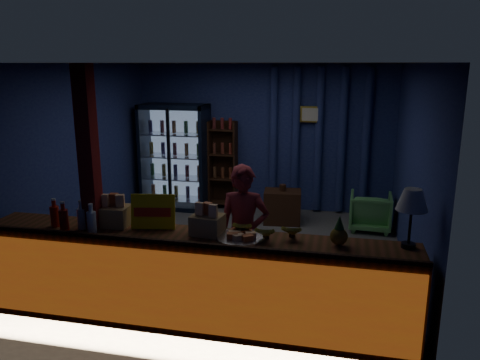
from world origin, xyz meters
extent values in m
plane|color=#515154|center=(0.00, 0.00, 0.00)|extent=(4.60, 4.60, 0.00)
plane|color=navy|center=(0.00, 2.20, 1.30)|extent=(4.60, 0.00, 4.60)
plane|color=navy|center=(0.00, -2.20, 1.30)|extent=(4.60, 0.00, 4.60)
plane|color=navy|center=(-2.30, 0.00, 1.30)|extent=(0.00, 4.40, 4.40)
plane|color=navy|center=(2.30, 0.00, 1.30)|extent=(0.00, 4.40, 4.40)
plane|color=#472D19|center=(0.00, 0.00, 2.60)|extent=(4.60, 4.60, 0.00)
cube|color=brown|center=(0.00, -1.90, 0.47)|extent=(4.40, 0.55, 0.95)
cube|color=red|center=(0.00, -2.19, 0.47)|extent=(4.35, 0.02, 0.81)
cube|color=#351E11|center=(0.00, -2.17, 0.97)|extent=(4.40, 0.04, 0.04)
cube|color=maroon|center=(-1.05, -1.90, 1.30)|extent=(0.16, 0.16, 2.60)
cube|color=black|center=(-1.55, 2.12, 0.95)|extent=(1.20, 0.06, 1.90)
cube|color=black|center=(-2.12, 1.85, 0.95)|extent=(0.06, 0.60, 1.90)
cube|color=black|center=(-0.98, 1.85, 0.95)|extent=(0.06, 0.60, 1.90)
cube|color=black|center=(-1.55, 1.85, 1.86)|extent=(1.20, 0.60, 0.08)
cube|color=black|center=(-1.55, 1.85, 0.04)|extent=(1.20, 0.60, 0.08)
cube|color=#99B2D8|center=(-1.55, 2.07, 0.95)|extent=(1.08, 0.02, 1.74)
cube|color=white|center=(-1.55, 1.57, 0.95)|extent=(1.12, 0.02, 1.78)
cube|color=black|center=(-1.55, 1.55, 0.95)|extent=(0.05, 0.05, 1.80)
cube|color=silver|center=(-1.55, 1.85, 0.17)|extent=(1.08, 0.48, 0.02)
cylinder|color=#B7531A|center=(-2.00, 1.85, 0.30)|extent=(0.07, 0.07, 0.22)
cylinder|color=#1B6D25|center=(-1.77, 1.85, 0.30)|extent=(0.07, 0.07, 0.22)
cylinder|color=#A57F19|center=(-1.55, 1.85, 0.30)|extent=(0.07, 0.07, 0.22)
cylinder|color=navy|center=(-1.32, 1.85, 0.30)|extent=(0.07, 0.07, 0.22)
cylinder|color=maroon|center=(-1.10, 1.85, 0.30)|extent=(0.07, 0.07, 0.22)
cube|color=silver|center=(-1.55, 1.85, 0.57)|extent=(1.08, 0.48, 0.02)
cylinder|color=#1B6D25|center=(-2.00, 1.85, 0.70)|extent=(0.07, 0.07, 0.22)
cylinder|color=#A57F19|center=(-1.77, 1.85, 0.70)|extent=(0.07, 0.07, 0.22)
cylinder|color=navy|center=(-1.55, 1.85, 0.70)|extent=(0.07, 0.07, 0.22)
cylinder|color=maroon|center=(-1.32, 1.85, 0.70)|extent=(0.07, 0.07, 0.22)
cylinder|color=#B7531A|center=(-1.10, 1.85, 0.70)|extent=(0.07, 0.07, 0.22)
cube|color=silver|center=(-1.55, 1.85, 0.97)|extent=(1.08, 0.48, 0.02)
cylinder|color=#A57F19|center=(-2.00, 1.85, 1.10)|extent=(0.07, 0.07, 0.22)
cylinder|color=navy|center=(-1.77, 1.85, 1.10)|extent=(0.07, 0.07, 0.22)
cylinder|color=maroon|center=(-1.55, 1.85, 1.10)|extent=(0.07, 0.07, 0.22)
cylinder|color=#B7531A|center=(-1.32, 1.85, 1.10)|extent=(0.07, 0.07, 0.22)
cylinder|color=#1B6D25|center=(-1.10, 1.85, 1.10)|extent=(0.07, 0.07, 0.22)
cube|color=silver|center=(-1.55, 1.85, 1.37)|extent=(1.08, 0.48, 0.02)
cylinder|color=navy|center=(-2.00, 1.85, 1.50)|extent=(0.07, 0.07, 0.22)
cylinder|color=maroon|center=(-1.77, 1.85, 1.50)|extent=(0.07, 0.07, 0.22)
cylinder|color=#B7531A|center=(-1.55, 1.85, 1.50)|extent=(0.07, 0.07, 0.22)
cylinder|color=#1B6D25|center=(-1.32, 1.85, 1.50)|extent=(0.07, 0.07, 0.22)
cylinder|color=#A57F19|center=(-1.10, 1.85, 1.50)|extent=(0.07, 0.07, 0.22)
cube|color=#351E11|center=(-0.70, 2.15, 0.80)|extent=(0.50, 0.02, 1.60)
cube|color=#351E11|center=(-0.93, 2.02, 0.80)|extent=(0.03, 0.28, 1.60)
cube|color=#351E11|center=(-0.46, 2.02, 0.80)|extent=(0.03, 0.28, 1.60)
cube|color=#351E11|center=(-0.70, 2.02, 0.10)|extent=(0.46, 0.26, 0.02)
cube|color=#351E11|center=(-0.70, 2.02, 0.55)|extent=(0.46, 0.26, 0.02)
cube|color=#351E11|center=(-0.70, 2.02, 1.00)|extent=(0.46, 0.26, 0.02)
cube|color=#351E11|center=(-0.70, 2.02, 1.45)|extent=(0.46, 0.26, 0.02)
cylinder|color=navy|center=(0.20, 2.14, 1.30)|extent=(0.14, 0.14, 2.50)
cylinder|color=navy|center=(0.60, 2.14, 1.30)|extent=(0.14, 0.14, 2.50)
cylinder|color=navy|center=(1.00, 2.14, 1.30)|extent=(0.14, 0.14, 2.50)
cylinder|color=navy|center=(1.40, 2.14, 1.30)|extent=(0.14, 0.14, 2.50)
cylinder|color=navy|center=(1.80, 2.14, 1.30)|extent=(0.14, 0.14, 2.50)
cube|color=gold|center=(0.85, 2.10, 1.75)|extent=(0.36, 0.03, 0.28)
cube|color=silver|center=(0.85, 2.08, 1.75)|extent=(0.30, 0.01, 0.22)
imported|color=maroon|center=(0.40, -1.31, 0.77)|extent=(0.59, 0.42, 1.55)
imported|color=#5CB75B|center=(1.90, 1.38, 0.30)|extent=(0.66, 0.68, 0.60)
cube|color=#351E11|center=(0.48, 1.41, 0.27)|extent=(0.65, 0.50, 0.55)
cylinder|color=#351E11|center=(0.48, 1.41, 0.60)|extent=(0.11, 0.11, 0.11)
cube|color=yellow|center=(-0.44, -1.79, 1.13)|extent=(0.46, 0.17, 0.36)
cube|color=red|center=(-0.44, -1.81, 1.13)|extent=(0.37, 0.09, 0.09)
cylinder|color=red|center=(-1.45, -1.97, 1.06)|extent=(0.09, 0.09, 0.22)
cylinder|color=red|center=(-1.45, -1.97, 1.21)|extent=(0.04, 0.04, 0.08)
cylinder|color=white|center=(-1.45, -1.97, 1.24)|extent=(0.05, 0.05, 0.02)
cylinder|color=red|center=(-1.30, -2.05, 1.06)|extent=(0.09, 0.09, 0.22)
cylinder|color=red|center=(-1.30, -2.05, 1.21)|extent=(0.04, 0.04, 0.08)
cylinder|color=white|center=(-1.30, -2.05, 1.24)|extent=(0.05, 0.05, 0.02)
cylinder|color=silver|center=(-1.14, -1.97, 1.06)|extent=(0.09, 0.09, 0.22)
cylinder|color=silver|center=(-1.14, -1.97, 1.21)|extent=(0.04, 0.04, 0.08)
cylinder|color=white|center=(-1.14, -1.97, 1.24)|extent=(0.05, 0.05, 0.02)
cylinder|color=silver|center=(-0.99, -2.05, 1.06)|extent=(0.09, 0.09, 0.22)
cylinder|color=silver|center=(-0.99, -2.05, 1.21)|extent=(0.04, 0.04, 0.08)
cylinder|color=white|center=(-0.99, -2.05, 1.24)|extent=(0.05, 0.05, 0.02)
cube|color=tan|center=(0.15, -1.83, 1.05)|extent=(0.33, 0.28, 0.20)
cube|color=orange|center=(0.08, -1.82, 1.21)|extent=(0.09, 0.06, 0.12)
cube|color=#CA5C25|center=(0.15, -1.83, 1.21)|extent=(0.09, 0.06, 0.12)
cube|color=orange|center=(0.23, -1.84, 1.21)|extent=(0.09, 0.06, 0.12)
cube|color=tan|center=(-0.87, -1.79, 1.05)|extent=(0.33, 0.27, 0.21)
cube|color=orange|center=(-0.95, -1.80, 1.22)|extent=(0.09, 0.06, 0.13)
cube|color=#CA5C25|center=(-0.87, -1.79, 1.22)|extent=(0.09, 0.06, 0.13)
cube|color=orange|center=(-0.79, -1.79, 1.22)|extent=(0.09, 0.06, 0.13)
cylinder|color=silver|center=(0.50, -1.90, 0.96)|extent=(0.48, 0.48, 0.03)
cube|color=orange|center=(0.59, -1.90, 1.00)|extent=(0.10, 0.07, 0.05)
cube|color=#CA5C25|center=(0.57, -1.83, 1.00)|extent=(0.12, 0.12, 0.05)
cube|color=orange|center=(0.50, -1.80, 1.00)|extent=(0.07, 0.10, 0.05)
cube|color=#CA5C25|center=(0.43, -1.83, 1.00)|extent=(0.12, 0.12, 0.05)
cube|color=orange|center=(0.41, -1.90, 1.00)|extent=(0.10, 0.07, 0.05)
cube|color=#CA5C25|center=(0.43, -1.96, 1.00)|extent=(0.12, 0.12, 0.05)
cube|color=orange|center=(0.50, -1.99, 1.00)|extent=(0.07, 0.10, 0.05)
cube|color=#CA5C25|center=(0.57, -1.96, 1.00)|extent=(0.12, 0.12, 0.05)
cylinder|color=black|center=(2.05, -1.77, 0.97)|extent=(0.13, 0.13, 0.04)
cylinder|color=black|center=(2.05, -1.77, 1.17)|extent=(0.03, 0.03, 0.39)
cone|color=white|center=(2.05, -1.77, 1.41)|extent=(0.28, 0.28, 0.20)
sphere|color=#8E6419|center=(1.42, -1.86, 1.04)|extent=(0.16, 0.16, 0.16)
cone|color=#22581E|center=(1.42, -1.86, 1.18)|extent=(0.09, 0.09, 0.13)
camera|label=1|loc=(1.42, -6.03, 2.59)|focal=35.00mm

